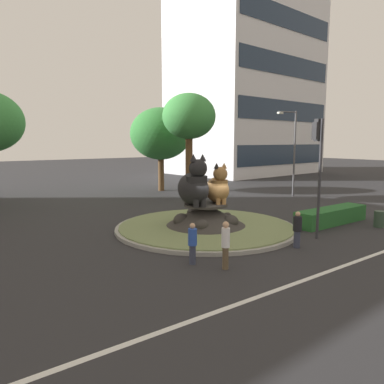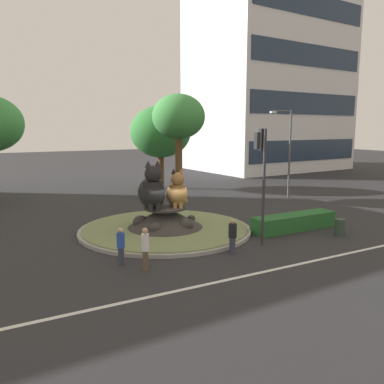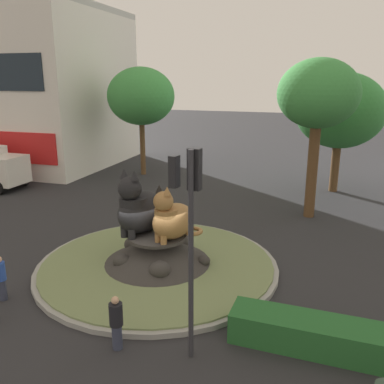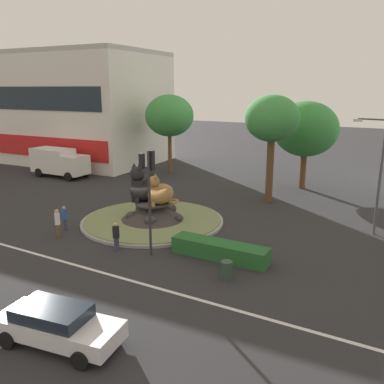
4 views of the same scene
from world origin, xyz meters
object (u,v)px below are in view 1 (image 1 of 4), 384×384
object	(u,v)px
broadleaf_tree_behind_island	(161,134)
streetlight_arm	(293,148)
pedestrian_black_shirt	(297,229)
pedestrian_blue_shirt	(193,243)
cat_statue_tabby	(218,188)
office_tower	(246,73)
pedestrian_white_shirt	(226,243)
traffic_light_mast	(318,152)
second_tree_near_tower	(189,118)
litter_bin	(379,219)
cat_statue_black	(194,186)

from	to	relation	value
broadleaf_tree_behind_island	streetlight_arm	xyz separation A→B (m)	(6.90, -9.87, -1.21)
pedestrian_black_shirt	pedestrian_blue_shirt	distance (m)	5.15
cat_statue_tabby	pedestrian_blue_shirt	size ratio (longest dim) A/B	1.40
office_tower	pedestrian_white_shirt	distance (m)	44.72
traffic_light_mast	second_tree_near_tower	xyz separation A→B (m)	(2.17, 13.31, 2.36)
cat_statue_tabby	traffic_light_mast	xyz separation A→B (m)	(2.38, -4.49, 1.98)
pedestrian_white_shirt	pedestrian_blue_shirt	size ratio (longest dim) A/B	1.11
traffic_light_mast	pedestrian_blue_shirt	size ratio (longest dim) A/B	3.55
pedestrian_black_shirt	litter_bin	size ratio (longest dim) A/B	1.82
traffic_light_mast	pedestrian_black_shirt	size ratio (longest dim) A/B	3.52
traffic_light_mast	second_tree_near_tower	world-z (taller)	second_tree_near_tower
pedestrian_white_shirt	office_tower	bearing A→B (deg)	-24.82
pedestrian_white_shirt	pedestrian_black_shirt	bearing A→B (deg)	-66.97
pedestrian_black_shirt	pedestrian_blue_shirt	world-z (taller)	pedestrian_black_shirt
pedestrian_blue_shirt	second_tree_near_tower	bearing A→B (deg)	54.74
pedestrian_white_shirt	litter_bin	size ratio (longest dim) A/B	2.00
traffic_light_mast	streetlight_arm	distance (m)	13.91
office_tower	streetlight_arm	world-z (taller)	office_tower
cat_statue_tabby	office_tower	world-z (taller)	office_tower
pedestrian_white_shirt	cat_statue_tabby	bearing A→B (deg)	-17.21
office_tower	cat_statue_tabby	bearing A→B (deg)	-140.91
pedestrian_black_shirt	broadleaf_tree_behind_island	bearing A→B (deg)	104.18
second_tree_near_tower	pedestrian_white_shirt	xyz separation A→B (m)	(-8.57, -13.97, -5.57)
office_tower	second_tree_near_tower	world-z (taller)	office_tower
cat_statue_black	broadleaf_tree_behind_island	bearing A→B (deg)	167.56
cat_statue_black	streetlight_arm	xyz separation A→B (m)	(14.02, 4.80, 1.78)
cat_statue_tabby	traffic_light_mast	bearing A→B (deg)	50.52
office_tower	streetlight_arm	distance (m)	26.21
streetlight_arm	pedestrian_blue_shirt	distance (m)	19.70
traffic_light_mast	pedestrian_black_shirt	distance (m)	3.91
cat_statue_black	second_tree_near_tower	xyz separation A→B (m)	(6.00, 8.64, 4.17)
broadleaf_tree_behind_island	second_tree_near_tower	world-z (taller)	second_tree_near_tower
office_tower	streetlight_arm	size ratio (longest dim) A/B	4.04
cat_statue_tabby	streetlight_arm	world-z (taller)	streetlight_arm
streetlight_arm	pedestrian_black_shirt	bearing A→B (deg)	49.97
office_tower	litter_bin	bearing A→B (deg)	-126.62
office_tower	second_tree_near_tower	distance (m)	28.17
cat_statue_black	litter_bin	distance (m)	10.43
pedestrian_white_shirt	pedestrian_black_shirt	distance (m)	4.41
pedestrian_white_shirt	pedestrian_black_shirt	xyz separation A→B (m)	(4.40, 0.17, -0.12)
cat_statue_black	litter_bin	bearing A→B (deg)	71.79
second_tree_near_tower	cat_statue_black	bearing A→B (deg)	-124.79
cat_statue_tabby	second_tree_near_tower	distance (m)	10.84
traffic_light_mast	pedestrian_white_shirt	xyz separation A→B (m)	(-6.40, -0.66, -3.20)
pedestrian_black_shirt	pedestrian_blue_shirt	xyz separation A→B (m)	(-5.05, 1.00, 0.00)
office_tower	second_tree_near_tower	xyz separation A→B (m)	(-21.91, -15.82, -7.96)
traffic_light_mast	broadleaf_tree_behind_island	xyz separation A→B (m)	(3.29, 19.34, 1.18)
broadleaf_tree_behind_island	pedestrian_white_shirt	bearing A→B (deg)	-115.85
traffic_light_mast	office_tower	distance (m)	39.18
second_tree_near_tower	pedestrian_blue_shirt	xyz separation A→B (m)	(-9.21, -12.80, -5.69)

